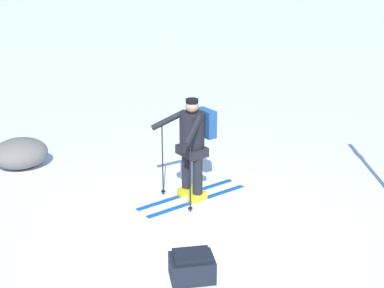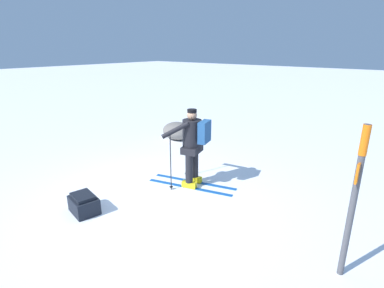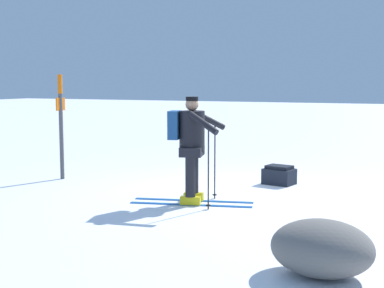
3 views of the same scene
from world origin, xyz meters
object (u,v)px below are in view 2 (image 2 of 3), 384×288
object	(u,v)px
dropped_backpack	(84,204)
rock_boulder	(177,131)
trail_marker	(355,191)
skier	(193,142)

from	to	relation	value
dropped_backpack	rock_boulder	world-z (taller)	rock_boulder
dropped_backpack	trail_marker	distance (m)	4.19
skier	dropped_backpack	world-z (taller)	skier
skier	trail_marker	world-z (taller)	trail_marker
dropped_backpack	rock_boulder	distance (m)	4.59
skier	trail_marker	xyz separation A→B (m)	(3.07, -0.83, 0.22)
dropped_backpack	trail_marker	bearing A→B (deg)	17.21
skier	dropped_backpack	xyz separation A→B (m)	(-0.81, -2.03, -0.78)
skier	rock_boulder	xyz separation A→B (m)	(-2.42, 2.26, -0.67)
skier	dropped_backpack	distance (m)	2.32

